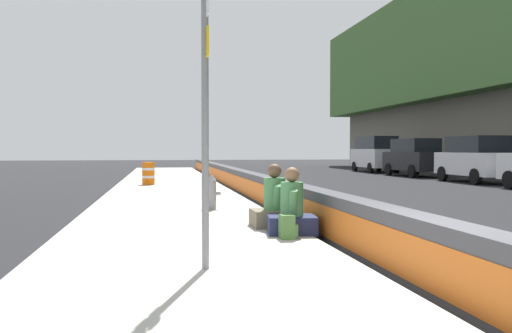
{
  "coord_description": "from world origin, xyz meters",
  "views": [
    {
      "loc": [
        -5.35,
        3.05,
        1.63
      ],
      "look_at": [
        10.3,
        0.27,
        1.13
      ],
      "focal_mm": 38.27,
      "sensor_mm": 36.0,
      "label": 1
    }
  ],
  "objects_px": {
    "backpack": "(287,227)",
    "seated_person_middle": "(274,207)",
    "route_sign_post": "(205,103)",
    "seated_person_foreground": "(292,213)",
    "parked_car_fourth": "(476,159)",
    "parked_car_midline": "(414,157)",
    "fire_hydrant": "(211,191)",
    "construction_barrel": "(148,173)",
    "parked_car_far": "(375,153)"
  },
  "relations": [
    {
      "from": "seated_person_middle",
      "to": "parked_car_midline",
      "type": "relative_size",
      "value": 0.25
    },
    {
      "from": "construction_barrel",
      "to": "backpack",
      "type": "bearing_deg",
      "value": -170.02
    },
    {
      "from": "seated_person_middle",
      "to": "construction_barrel",
      "type": "distance_m",
      "value": 13.43
    },
    {
      "from": "seated_person_foreground",
      "to": "parked_car_far",
      "type": "relative_size",
      "value": 0.23
    },
    {
      "from": "route_sign_post",
      "to": "seated_person_foreground",
      "type": "bearing_deg",
      "value": -33.9
    },
    {
      "from": "route_sign_post",
      "to": "backpack",
      "type": "height_order",
      "value": "route_sign_post"
    },
    {
      "from": "fire_hydrant",
      "to": "backpack",
      "type": "bearing_deg",
      "value": -169.89
    },
    {
      "from": "seated_person_middle",
      "to": "parked_car_midline",
      "type": "distance_m",
      "value": 24.19
    },
    {
      "from": "fire_hydrant",
      "to": "backpack",
      "type": "xyz_separation_m",
      "value": [
        -4.68,
        -0.83,
        -0.25
      ]
    },
    {
      "from": "route_sign_post",
      "to": "parked_car_fourth",
      "type": "height_order",
      "value": "route_sign_post"
    },
    {
      "from": "parked_car_fourth",
      "to": "parked_car_midline",
      "type": "bearing_deg",
      "value": 1.05
    },
    {
      "from": "route_sign_post",
      "to": "seated_person_foreground",
      "type": "xyz_separation_m",
      "value": [
        2.59,
        -1.74,
        -1.7
      ]
    },
    {
      "from": "backpack",
      "to": "seated_person_middle",
      "type": "bearing_deg",
      "value": -3.3
    },
    {
      "from": "parked_car_far",
      "to": "fire_hydrant",
      "type": "bearing_deg",
      "value": 149.28
    },
    {
      "from": "parked_car_fourth",
      "to": "construction_barrel",
      "type": "bearing_deg",
      "value": 93.31
    },
    {
      "from": "route_sign_post",
      "to": "parked_car_fourth",
      "type": "distance_m",
      "value": 22.96
    },
    {
      "from": "construction_barrel",
      "to": "parked_car_fourth",
      "type": "bearing_deg",
      "value": -86.69
    },
    {
      "from": "seated_person_foreground",
      "to": "seated_person_middle",
      "type": "relative_size",
      "value": 0.97
    },
    {
      "from": "seated_person_foreground",
      "to": "parked_car_midline",
      "type": "relative_size",
      "value": 0.24
    },
    {
      "from": "fire_hydrant",
      "to": "parked_car_midline",
      "type": "height_order",
      "value": "parked_car_midline"
    },
    {
      "from": "seated_person_foreground",
      "to": "construction_barrel",
      "type": "height_order",
      "value": "seated_person_foreground"
    },
    {
      "from": "seated_person_middle",
      "to": "parked_car_midline",
      "type": "height_order",
      "value": "parked_car_midline"
    },
    {
      "from": "backpack",
      "to": "parked_car_midline",
      "type": "relative_size",
      "value": 0.08
    },
    {
      "from": "seated_person_foreground",
      "to": "construction_barrel",
      "type": "xyz_separation_m",
      "value": [
        14.1,
        2.77,
        0.11
      ]
    },
    {
      "from": "seated_person_foreground",
      "to": "parked_car_far",
      "type": "xyz_separation_m",
      "value": [
        27.79,
        -13.0,
        0.85
      ]
    },
    {
      "from": "seated_person_foreground",
      "to": "parked_car_far",
      "type": "distance_m",
      "value": 30.69
    },
    {
      "from": "backpack",
      "to": "parked_car_far",
      "type": "bearing_deg",
      "value": -25.01
    },
    {
      "from": "fire_hydrant",
      "to": "construction_barrel",
      "type": "height_order",
      "value": "construction_barrel"
    },
    {
      "from": "seated_person_middle",
      "to": "backpack",
      "type": "xyz_separation_m",
      "value": [
        -1.44,
        0.08,
        -0.18
      ]
    },
    {
      "from": "fire_hydrant",
      "to": "parked_car_fourth",
      "type": "relative_size",
      "value": 0.18
    },
    {
      "from": "seated_person_foreground",
      "to": "route_sign_post",
      "type": "bearing_deg",
      "value": 146.1
    },
    {
      "from": "route_sign_post",
      "to": "fire_hydrant",
      "type": "xyz_separation_m",
      "value": [
        6.76,
        -0.71,
        -1.62
      ]
    },
    {
      "from": "parked_car_far",
      "to": "construction_barrel",
      "type": "bearing_deg",
      "value": 130.96
    },
    {
      "from": "fire_hydrant",
      "to": "seated_person_foreground",
      "type": "relative_size",
      "value": 0.75
    },
    {
      "from": "route_sign_post",
      "to": "parked_car_midline",
      "type": "xyz_separation_m",
      "value": [
        23.92,
        -14.6,
        -1.03
      ]
    },
    {
      "from": "seated_person_middle",
      "to": "parked_car_far",
      "type": "bearing_deg",
      "value": -26.03
    },
    {
      "from": "construction_barrel",
      "to": "parked_car_fourth",
      "type": "xyz_separation_m",
      "value": [
        0.91,
        -15.74,
        0.56
      ]
    },
    {
      "from": "seated_person_foreground",
      "to": "backpack",
      "type": "bearing_deg",
      "value": 158.54
    },
    {
      "from": "backpack",
      "to": "seated_person_foreground",
      "type": "bearing_deg",
      "value": -21.46
    },
    {
      "from": "parked_car_fourth",
      "to": "fire_hydrant",
      "type": "bearing_deg",
      "value": 127.73
    },
    {
      "from": "route_sign_post",
      "to": "construction_barrel",
      "type": "height_order",
      "value": "route_sign_post"
    },
    {
      "from": "parked_car_midline",
      "to": "backpack",
      "type": "bearing_deg",
      "value": 149.13
    },
    {
      "from": "construction_barrel",
      "to": "parked_car_midline",
      "type": "bearing_deg",
      "value": -65.16
    },
    {
      "from": "route_sign_post",
      "to": "seated_person_middle",
      "type": "relative_size",
      "value": 2.97
    },
    {
      "from": "seated_person_middle",
      "to": "parked_car_fourth",
      "type": "distance_m",
      "value": 19.24
    },
    {
      "from": "parked_car_midline",
      "to": "fire_hydrant",
      "type": "bearing_deg",
      "value": 141.02
    },
    {
      "from": "route_sign_post",
      "to": "fire_hydrant",
      "type": "bearing_deg",
      "value": -5.96
    },
    {
      "from": "route_sign_post",
      "to": "seated_person_middle",
      "type": "height_order",
      "value": "route_sign_post"
    },
    {
      "from": "seated_person_middle",
      "to": "parked_car_fourth",
      "type": "xyz_separation_m",
      "value": [
        14.08,
        -13.09,
        0.66
      ]
    },
    {
      "from": "seated_person_middle",
      "to": "parked_car_fourth",
      "type": "height_order",
      "value": "parked_car_fourth"
    }
  ]
}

